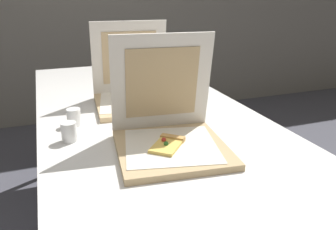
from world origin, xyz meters
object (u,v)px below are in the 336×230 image
Objects in this scene: table at (150,126)px; cup_white_mid at (74,117)px; cup_white_near_center at (69,132)px; pizza_box_middle at (134,93)px; pizza_box_front at (169,133)px.

table is 0.32m from cup_white_mid.
cup_white_near_center is at bearing -157.26° from table.
table is 0.21m from pizza_box_middle.
pizza_box_middle is (-0.02, 0.18, 0.10)m from table.
cup_white_near_center is (-0.31, 0.17, -0.02)m from pizza_box_front.
pizza_box_front is 0.35m from cup_white_near_center.
pizza_box_middle is at bearing 94.95° from pizza_box_front.
table is 0.33m from pizza_box_front.
pizza_box_middle is 5.62× the size of cup_white_near_center.
pizza_box_front is 0.42m from cup_white_mid.
pizza_box_middle is at bearing 45.34° from cup_white_near_center.
cup_white_mid is at bearing 137.89° from pizza_box_front.
pizza_box_middle reaches higher than cup_white_near_center.
cup_white_near_center reaches higher than table.
cup_white_mid is (-0.31, 0.00, 0.08)m from table.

